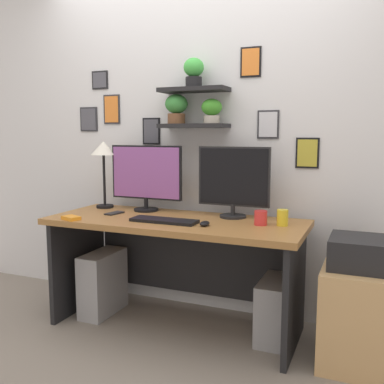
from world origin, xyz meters
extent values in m
plane|color=gray|center=(0.00, 0.00, 0.00)|extent=(8.00, 8.00, 0.00)
cube|color=silver|center=(0.00, 0.44, 1.35)|extent=(4.40, 0.04, 2.70)
cube|color=black|center=(0.00, 0.32, 1.37)|extent=(0.49, 0.20, 0.03)
cube|color=black|center=(0.00, 0.32, 1.62)|extent=(0.49, 0.20, 0.03)
cylinder|color=black|center=(0.00, 0.32, 1.67)|extent=(0.12, 0.12, 0.07)
ellipsoid|color=green|center=(0.00, 0.32, 1.77)|extent=(0.14, 0.14, 0.13)
cylinder|color=#B2A899|center=(0.14, 0.32, 1.41)|extent=(0.11, 0.11, 0.05)
ellipsoid|color=green|center=(0.14, 0.32, 1.50)|extent=(0.14, 0.14, 0.12)
cylinder|color=brown|center=(-0.14, 0.32, 1.42)|extent=(0.13, 0.13, 0.07)
ellipsoid|color=#39893C|center=(-0.14, 0.32, 1.53)|extent=(0.16, 0.16, 0.14)
cube|color=#2D2D33|center=(-0.74, 0.42, 1.50)|extent=(0.15, 0.02, 0.23)
cube|color=orange|center=(-0.74, 0.41, 1.50)|extent=(0.12, 0.00, 0.20)
cube|color=black|center=(-0.39, 0.42, 1.33)|extent=(0.15, 0.02, 0.20)
cube|color=#4C4C56|center=(-0.39, 0.41, 1.33)|extent=(0.12, 0.00, 0.18)
cube|color=#2D2D33|center=(0.51, 0.42, 1.38)|extent=(0.15, 0.02, 0.19)
cube|color=silver|center=(0.51, 0.41, 1.38)|extent=(0.13, 0.00, 0.17)
cube|color=black|center=(0.78, 0.42, 1.19)|extent=(0.15, 0.02, 0.20)
cube|color=gold|center=(0.78, 0.41, 1.19)|extent=(0.13, 0.00, 0.18)
cube|color=black|center=(-0.85, 0.42, 1.74)|extent=(0.15, 0.02, 0.14)
cube|color=#4C4C56|center=(-0.85, 0.41, 1.74)|extent=(0.12, 0.00, 0.12)
cube|color=black|center=(0.38, 0.42, 1.80)|extent=(0.14, 0.02, 0.20)
cube|color=orange|center=(0.38, 0.41, 1.80)|extent=(0.12, 0.00, 0.18)
cube|color=#2D2D33|center=(-0.96, 0.42, 1.43)|extent=(0.16, 0.02, 0.19)
cube|color=#4C4C56|center=(-0.96, 0.41, 1.43)|extent=(0.14, 0.00, 0.17)
cube|color=black|center=(-0.47, 0.42, 1.09)|extent=(0.17, 0.02, 0.17)
cube|color=silver|center=(-0.47, 0.41, 1.09)|extent=(0.14, 0.00, 0.14)
cube|color=#9E6B38|center=(0.00, 0.00, 0.73)|extent=(1.71, 0.68, 0.04)
cube|color=black|center=(-0.80, 0.00, 0.35)|extent=(0.04, 0.62, 0.71)
cube|color=black|center=(0.80, 0.00, 0.35)|extent=(0.04, 0.62, 0.71)
cube|color=black|center=(0.00, 0.30, 0.39)|extent=(1.51, 0.02, 0.50)
cylinder|color=black|center=(-0.33, 0.21, 0.76)|extent=(0.18, 0.18, 0.02)
cylinder|color=black|center=(-0.33, 0.21, 0.81)|extent=(0.03, 0.03, 0.08)
cube|color=black|center=(-0.33, 0.22, 1.03)|extent=(0.56, 0.02, 0.39)
cube|color=#8C4C99|center=(-0.33, 0.21, 1.03)|extent=(0.54, 0.00, 0.37)
cylinder|color=black|center=(0.33, 0.21, 0.76)|extent=(0.18, 0.18, 0.02)
cylinder|color=black|center=(0.33, 0.21, 0.80)|extent=(0.03, 0.03, 0.07)
cube|color=black|center=(0.33, 0.22, 1.03)|extent=(0.50, 0.02, 0.40)
cube|color=black|center=(0.33, 0.21, 1.03)|extent=(0.47, 0.00, 0.38)
cube|color=black|center=(-0.03, -0.11, 0.76)|extent=(0.44, 0.14, 0.02)
ellipsoid|color=black|center=(0.26, -0.12, 0.77)|extent=(0.06, 0.09, 0.03)
cylinder|color=black|center=(-0.69, 0.21, 0.76)|extent=(0.13, 0.13, 0.02)
cylinder|color=black|center=(-0.69, 0.21, 0.96)|extent=(0.02, 0.02, 0.39)
cone|color=white|center=(-0.69, 0.21, 1.21)|extent=(0.19, 0.19, 0.10)
cube|color=black|center=(-0.48, 0.01, 0.76)|extent=(0.09, 0.15, 0.01)
cylinder|color=red|center=(0.57, 0.04, 0.80)|extent=(0.08, 0.08, 0.09)
cylinder|color=yellow|center=(0.70, 0.07, 0.80)|extent=(0.07, 0.07, 0.10)
cube|color=orange|center=(-0.63, -0.28, 0.76)|extent=(0.14, 0.12, 0.02)
cube|color=tan|center=(1.18, -0.02, 0.28)|extent=(0.44, 0.50, 0.57)
cube|color=black|center=(1.18, -0.02, 0.65)|extent=(0.38, 0.34, 0.17)
cube|color=#99999E|center=(-0.59, 0.01, 0.23)|extent=(0.18, 0.40, 0.46)
cube|color=#99999E|center=(0.66, 0.09, 0.20)|extent=(0.18, 0.40, 0.39)
camera|label=1|loc=(1.21, -2.59, 1.32)|focal=40.95mm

